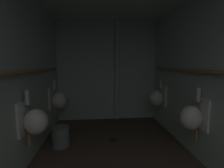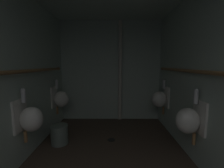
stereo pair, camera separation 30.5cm
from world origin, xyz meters
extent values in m
cube|color=#47382D|center=(0.00, 1.83, -0.04)|extent=(2.55, 3.78, 0.08)
cube|color=#AEC2B5|center=(-1.24, 1.83, 1.21)|extent=(0.06, 3.78, 2.43)
cube|color=#AEC2B5|center=(1.24, 1.83, 1.21)|extent=(0.06, 3.78, 2.43)
cube|color=#AEC2B5|center=(0.00, 3.69, 1.21)|extent=(2.55, 0.06, 2.43)
ellipsoid|color=silver|center=(-1.04, 1.85, 0.65)|extent=(0.30, 0.26, 0.34)
cube|color=silver|center=(-1.20, 1.85, 0.70)|extent=(0.03, 0.30, 0.44)
cylinder|color=silver|center=(-1.13, 1.85, 0.96)|extent=(0.06, 0.06, 0.16)
sphere|color=silver|center=(-1.13, 1.85, 1.04)|extent=(0.06, 0.06, 0.06)
cylinder|color=#9E7042|center=(-1.14, 1.85, 0.40)|extent=(0.04, 0.04, 0.16)
ellipsoid|color=silver|center=(-1.04, 3.08, 0.65)|extent=(0.30, 0.26, 0.34)
cube|color=silver|center=(-1.20, 3.08, 0.70)|extent=(0.03, 0.30, 0.44)
cylinder|color=silver|center=(-1.13, 3.08, 0.96)|extent=(0.06, 0.06, 0.16)
sphere|color=silver|center=(-1.13, 3.08, 1.04)|extent=(0.06, 0.06, 0.06)
cylinder|color=#9E7042|center=(-1.14, 3.08, 0.40)|extent=(0.04, 0.04, 0.16)
ellipsoid|color=silver|center=(1.04, 1.80, 0.65)|extent=(0.30, 0.26, 0.34)
cube|color=silver|center=(1.20, 1.80, 0.70)|extent=(0.03, 0.30, 0.44)
cylinder|color=silver|center=(1.13, 1.80, 0.96)|extent=(0.06, 0.06, 0.16)
sphere|color=silver|center=(1.13, 1.80, 1.04)|extent=(0.06, 0.06, 0.06)
cylinder|color=#9E7042|center=(1.14, 1.80, 0.40)|extent=(0.04, 0.04, 0.16)
ellipsoid|color=silver|center=(1.04, 3.07, 0.65)|extent=(0.30, 0.26, 0.34)
cube|color=silver|center=(1.20, 3.07, 0.70)|extent=(0.03, 0.30, 0.44)
cylinder|color=silver|center=(1.13, 3.07, 0.96)|extent=(0.06, 0.06, 0.16)
sphere|color=silver|center=(1.13, 3.07, 1.04)|extent=(0.06, 0.06, 0.06)
cylinder|color=#9E7042|center=(1.14, 3.07, 0.40)|extent=(0.04, 0.04, 0.16)
cylinder|color=#9E7042|center=(-1.15, 1.80, 1.29)|extent=(0.05, 2.96, 0.05)
sphere|color=#9E7042|center=(-1.15, 3.28, 1.29)|extent=(0.06, 0.06, 0.06)
cylinder|color=#9E7042|center=(1.15, 1.84, 1.29)|extent=(0.05, 2.88, 0.05)
sphere|color=#9E7042|center=(1.15, 3.27, 1.29)|extent=(0.06, 0.06, 0.06)
cylinder|color=beige|center=(0.23, 3.58, 1.21)|extent=(0.09, 0.09, 2.38)
cylinder|color=black|center=(0.03, 2.54, 0.00)|extent=(0.14, 0.14, 0.01)
cylinder|color=slate|center=(-0.88, 2.41, 0.17)|extent=(0.29, 0.29, 0.33)
camera|label=1|loc=(-0.24, -0.18, 1.38)|focal=24.94mm
camera|label=2|loc=(0.06, -0.18, 1.38)|focal=24.94mm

